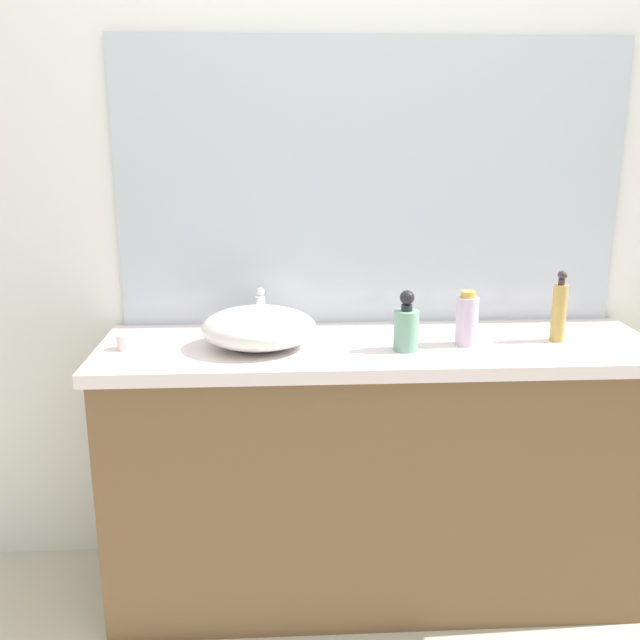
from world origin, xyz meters
name	(u,v)px	position (x,y,z in m)	size (l,w,h in m)	color
bathroom_wall_rear	(340,184)	(0.00, 0.73, 1.30)	(6.00, 0.06, 2.60)	silver
vanity_counter	(376,469)	(0.10, 0.44, 0.42)	(1.69, 0.51, 0.85)	brown
wall_mirror_panel	(371,185)	(0.10, 0.69, 1.30)	(1.63, 0.01, 0.91)	#B2BCC6
sink_basin	(259,328)	(-0.26, 0.41, 0.91)	(0.34, 0.30, 0.12)	silver
faucet	(260,308)	(-0.26, 0.58, 0.92)	(0.03, 0.11, 0.14)	silver
soap_dispenser	(406,326)	(0.17, 0.36, 0.92)	(0.07, 0.07, 0.18)	#6C9E80
lotion_bottle	(559,310)	(0.64, 0.43, 0.94)	(0.04, 0.04, 0.22)	#B19245
perfume_bottle	(467,320)	(0.36, 0.40, 0.92)	(0.07, 0.07, 0.16)	#C5AFC7
candle_jar	(126,342)	(-0.65, 0.42, 0.87)	(0.05, 0.05, 0.04)	silver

